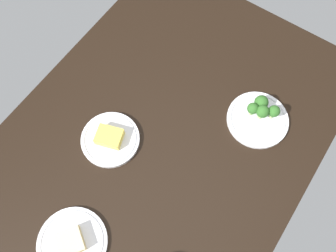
{
  "coord_description": "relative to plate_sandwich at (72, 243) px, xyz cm",
  "views": [
    {
      "loc": [
        -37.48,
        -25.64,
        113.28
      ],
      "look_at": [
        0.0,
        0.0,
        6.0
      ],
      "focal_mm": 38.12,
      "sensor_mm": 36.0,
      "label": 1
    }
  ],
  "objects": [
    {
      "name": "plate_cheese",
      "position": [
        31.63,
        10.63,
        0.21
      ],
      "size": [
        19.11,
        19.11,
        4.76
      ],
      "color": "silver",
      "rests_on": "dining_table"
    },
    {
      "name": "dining_table",
      "position": [
        45.72,
        -2.49,
        -3.13
      ],
      "size": [
        124.63,
        94.08,
        4.0
      ],
      "primitive_type": "cube",
      "color": "black",
      "rests_on": "ground"
    },
    {
      "name": "plate_sandwich",
      "position": [
        0.0,
        0.0,
        0.0
      ],
      "size": [
        20.59,
        20.59,
        4.34
      ],
      "color": "silver",
      "rests_on": "dining_table"
    },
    {
      "name": "plate_broccoli",
      "position": [
        65.69,
        -25.37,
        1.03
      ],
      "size": [
        20.52,
        20.52,
        7.86
      ],
      "color": "silver",
      "rests_on": "dining_table"
    }
  ]
}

